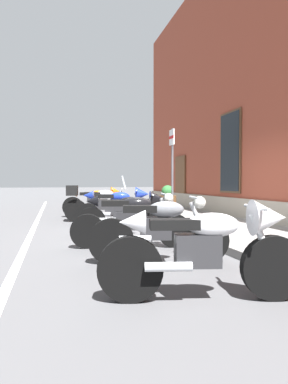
% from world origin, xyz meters
% --- Properties ---
extents(ground_plane, '(140.00, 140.00, 0.00)m').
position_xyz_m(ground_plane, '(0.00, 0.00, 0.00)').
color(ground_plane, '#4C4C4F').
extents(sidewalk, '(27.09, 2.62, 0.13)m').
position_xyz_m(sidewalk, '(0.00, 1.31, 0.07)').
color(sidewalk, slate).
rests_on(sidewalk, ground_plane).
extents(lane_stripe, '(27.09, 0.12, 0.01)m').
position_xyz_m(lane_stripe, '(0.00, -3.20, 0.00)').
color(lane_stripe, silver).
rests_on(lane_stripe, ground_plane).
extents(motorcycle_orange_sport, '(0.62, 2.19, 1.02)m').
position_xyz_m(motorcycle_orange_sport, '(-4.18, -1.27, 0.56)').
color(motorcycle_orange_sport, black).
rests_on(motorcycle_orange_sport, ground_plane).
extents(motorcycle_silver_touring, '(0.75, 2.19, 1.37)m').
position_xyz_m(motorcycle_silver_touring, '(-2.73, -1.43, 0.57)').
color(motorcycle_silver_touring, black).
rests_on(motorcycle_silver_touring, ground_plane).
extents(motorcycle_blue_sport, '(0.82, 2.04, 1.05)m').
position_xyz_m(motorcycle_blue_sport, '(-1.25, -1.07, 0.57)').
color(motorcycle_blue_sport, black).
rests_on(motorcycle_blue_sport, ground_plane).
extents(motorcycle_black_sport, '(0.68, 2.11, 0.98)m').
position_xyz_m(motorcycle_black_sport, '(0.11, -1.10, 0.54)').
color(motorcycle_black_sport, black).
rests_on(motorcycle_black_sport, ground_plane).
extents(motorcycle_black_naked, '(0.69, 2.13, 0.98)m').
position_xyz_m(motorcycle_black_naked, '(1.43, -1.34, 0.48)').
color(motorcycle_black_naked, black).
rests_on(motorcycle_black_naked, ground_plane).
extents(motorcycle_grey_naked, '(0.68, 2.01, 0.97)m').
position_xyz_m(motorcycle_grey_naked, '(2.65, -1.21, 0.48)').
color(motorcycle_grey_naked, black).
rests_on(motorcycle_grey_naked, ground_plane).
extents(motorcycle_white_sport, '(0.72, 2.04, 1.00)m').
position_xyz_m(motorcycle_white_sport, '(4.24, -1.20, 0.55)').
color(motorcycle_white_sport, black).
rests_on(motorcycle_white_sport, ground_plane).
extents(parking_sign, '(0.36, 0.07, 2.56)m').
position_xyz_m(parking_sign, '(-1.78, 0.57, 1.78)').
color(parking_sign, '#4C4C51').
rests_on(parking_sign, sidewalk).
extents(barrel_planter, '(0.60, 0.60, 0.94)m').
position_xyz_m(barrel_planter, '(-3.16, 0.90, 0.54)').
color(barrel_planter, brown).
rests_on(barrel_planter, sidewalk).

